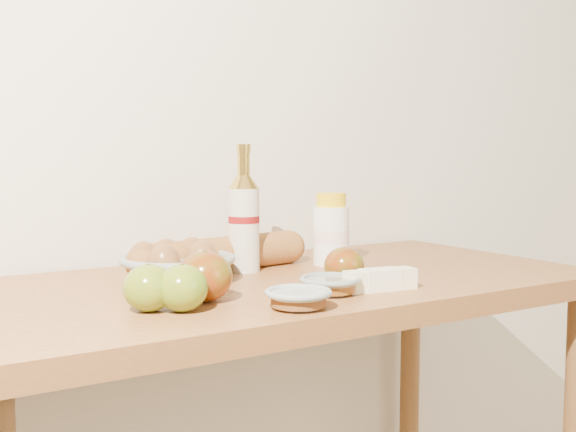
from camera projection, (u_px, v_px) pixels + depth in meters
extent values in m
cube|color=silver|center=(202.00, 77.00, 1.59)|extent=(3.50, 0.02, 2.60)
cube|color=#AD6D37|center=(280.00, 289.00, 1.35)|extent=(1.20, 0.60, 0.04)
cylinder|color=brown|center=(409.00, 421.00, 1.89)|extent=(0.05, 0.05, 0.86)
cylinder|color=beige|center=(244.00, 230.00, 1.42)|extent=(0.06, 0.06, 0.16)
cylinder|color=maroon|center=(244.00, 219.00, 1.42)|extent=(0.06, 0.06, 0.01)
cone|color=gold|center=(244.00, 182.00, 1.41)|extent=(0.06, 0.06, 0.03)
cylinder|color=gold|center=(244.00, 164.00, 1.41)|extent=(0.02, 0.02, 0.04)
cylinder|color=gold|center=(244.00, 149.00, 1.40)|extent=(0.03, 0.03, 0.02)
cylinder|color=white|center=(331.00, 236.00, 1.51)|extent=(0.09, 0.09, 0.12)
cylinder|color=#F7D3CF|center=(331.00, 236.00, 1.51)|extent=(0.09, 0.09, 0.03)
cylinder|color=yellow|center=(331.00, 200.00, 1.50)|extent=(0.07, 0.07, 0.03)
torus|color=gray|center=(177.00, 259.00, 1.32)|extent=(0.24, 0.24, 0.02)
ellipsoid|color=brown|center=(164.00, 265.00, 1.28)|extent=(0.07, 0.07, 0.07)
ellipsoid|color=brown|center=(202.00, 260.00, 1.33)|extent=(0.07, 0.07, 0.07)
ellipsoid|color=brown|center=(166.00, 258.00, 1.35)|extent=(0.07, 0.07, 0.07)
ellipsoid|color=brown|center=(144.00, 262.00, 1.31)|extent=(0.07, 0.07, 0.07)
ellipsoid|color=brown|center=(192.00, 256.00, 1.37)|extent=(0.07, 0.07, 0.07)
cylinder|color=#AD7034|center=(222.00, 254.00, 1.42)|extent=(0.35, 0.12, 0.07)
sphere|color=#AD7034|center=(144.00, 263.00, 1.31)|extent=(0.08, 0.08, 0.07)
sphere|color=#AD7034|center=(289.00, 247.00, 1.53)|extent=(0.08, 0.08, 0.07)
ellipsoid|color=olive|center=(182.00, 288.00, 1.07)|extent=(0.09, 0.09, 0.07)
cylinder|color=#463117|center=(182.00, 268.00, 1.07)|extent=(0.01, 0.01, 0.01)
ellipsoid|color=#930808|center=(205.00, 276.00, 1.14)|extent=(0.11, 0.11, 0.08)
cylinder|color=#50341A|center=(205.00, 255.00, 1.14)|extent=(0.01, 0.01, 0.01)
ellipsoid|color=#960808|center=(344.00, 266.00, 1.29)|extent=(0.09, 0.09, 0.07)
cylinder|color=#51351B|center=(344.00, 250.00, 1.29)|extent=(0.01, 0.01, 0.01)
torus|color=#94A19B|center=(298.00, 292.00, 1.09)|extent=(0.13, 0.13, 0.01)
cylinder|color=brown|center=(298.00, 299.00, 1.09)|extent=(0.11, 0.11, 0.02)
torus|color=gray|center=(330.00, 279.00, 1.20)|extent=(0.13, 0.13, 0.01)
cylinder|color=brown|center=(330.00, 286.00, 1.20)|extent=(0.11, 0.11, 0.02)
cube|color=#F2EEBB|center=(380.00, 280.00, 1.24)|extent=(0.13, 0.05, 0.04)
cube|color=#F0E8CB|center=(380.00, 280.00, 1.24)|extent=(0.07, 0.05, 0.04)
ellipsoid|color=olive|center=(149.00, 288.00, 1.07)|extent=(0.09, 0.09, 0.07)
cylinder|color=#463117|center=(148.00, 268.00, 1.07)|extent=(0.01, 0.01, 0.01)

